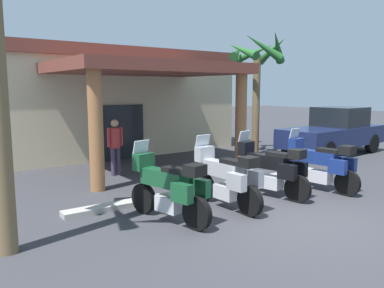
{
  "coord_description": "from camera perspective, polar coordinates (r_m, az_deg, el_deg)",
  "views": [
    {
      "loc": [
        -6.21,
        -5.11,
        2.7
      ],
      "look_at": [
        -0.2,
        3.5,
        1.2
      ],
      "focal_mm": 36.18,
      "sensor_mm": 36.0,
      "label": 1
    }
  ],
  "objects": [
    {
      "name": "ground_plane",
      "position": [
        8.48,
        15.08,
        -10.72
      ],
      "size": [
        80.0,
        80.0,
        0.0
      ],
      "primitive_type": "plane",
      "color": "#38383D"
    },
    {
      "name": "motel_building",
      "position": [
        17.85,
        -14.87,
        6.26
      ],
      "size": [
        11.89,
        11.23,
        4.3
      ],
      "rotation": [
        0.0,
        0.0,
        0.02
      ],
      "color": "beige",
      "rests_on": "ground_plane"
    },
    {
      "name": "motorcycle_green",
      "position": [
        7.92,
        -3.36,
        -6.51
      ],
      "size": [
        0.95,
        2.18,
        1.61
      ],
      "rotation": [
        0.0,
        0.0,
        1.8
      ],
      "color": "black",
      "rests_on": "ground_plane"
    },
    {
      "name": "motorcycle_silver",
      "position": [
        8.83,
        5.09,
        -5.0
      ],
      "size": [
        0.72,
        2.21,
        1.61
      ],
      "rotation": [
        0.0,
        0.0,
        1.62
      ],
      "color": "black",
      "rests_on": "ground_plane"
    },
    {
      "name": "motorcycle_black",
      "position": [
        9.93,
        11.6,
        -3.66
      ],
      "size": [
        0.9,
        2.19,
        1.61
      ],
      "rotation": [
        0.0,
        0.0,
        1.77
      ],
      "color": "black",
      "rests_on": "ground_plane"
    },
    {
      "name": "motorcycle_blue",
      "position": [
        10.88,
        18.5,
        -2.89
      ],
      "size": [
        0.78,
        2.21,
        1.61
      ],
      "rotation": [
        0.0,
        0.0,
        1.69
      ],
      "color": "black",
      "rests_on": "ground_plane"
    },
    {
      "name": "pedestrian",
      "position": [
        12.28,
        -11.25,
        0.15
      ],
      "size": [
        0.53,
        0.32,
        1.76
      ],
      "rotation": [
        0.0,
        0.0,
        4.79
      ],
      "color": "#3F334C",
      "rests_on": "ground_plane"
    },
    {
      "name": "pickup_truck_navy",
      "position": [
        17.05,
        20.2,
        1.7
      ],
      "size": [
        5.33,
        2.28,
        1.95
      ],
      "rotation": [
        0.0,
        0.0,
        0.07
      ],
      "color": "black",
      "rests_on": "ground_plane"
    },
    {
      "name": "palm_tree_near_portico",
      "position": [
        16.21,
        9.62,
        11.73
      ],
      "size": [
        2.54,
        2.55,
        4.99
      ],
      "color": "brown",
      "rests_on": "ground_plane"
    },
    {
      "name": "curb_strip",
      "position": [
        10.51,
        3.37,
        -6.43
      ],
      "size": [
        8.16,
        0.36,
        0.12
      ],
      "primitive_type": "cube",
      "color": "#ADA89E",
      "rests_on": "ground_plane"
    }
  ]
}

